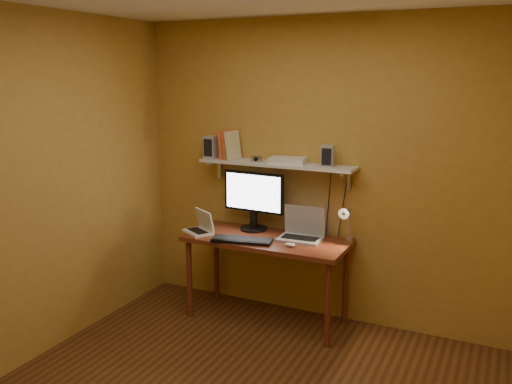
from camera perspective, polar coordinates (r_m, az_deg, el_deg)
The scene contains 14 objects.
room at distance 3.23m, azimuth -2.10°, elevation -2.45°, with size 3.44×3.24×2.64m.
desk at distance 4.68m, azimuth 1.13°, elevation -5.86°, with size 1.40×0.60×0.75m.
wall_shelf at distance 4.68m, azimuth 2.15°, elevation 2.92°, with size 1.40×0.25×0.21m.
monitor at distance 4.82m, azimuth -0.25°, elevation -0.60°, with size 0.58×0.26×0.53m.
laptop at distance 4.63m, azimuth 4.88°, elevation -4.04°, with size 0.37×0.27×0.27m.
netbook at distance 4.82m, azimuth -5.82°, elevation -3.62°, with size 0.33×0.30×0.20m.
keyboard at distance 4.55m, azimuth -1.49°, elevation -5.09°, with size 0.50×0.17×0.03m, color black.
mouse at distance 4.43m, azimuth 3.63°, elevation -5.56°, with size 0.09×0.06×0.03m, color silver.
desk_lamp at distance 4.49m, azimuth 9.52°, elevation -2.90°, with size 0.09×0.23×0.38m.
speaker_left at distance 4.95m, azimuth -4.69°, elevation 4.75°, with size 0.11×0.11×0.20m, color gray.
speaker_right at distance 4.50m, azimuth 7.55°, elevation 3.79°, with size 0.10×0.10×0.18m, color gray.
books at distance 4.87m, azimuth -2.83°, elevation 4.97°, with size 0.16×0.18×0.25m.
shelf_camera at distance 4.70m, azimuth 0.06°, elevation 3.51°, with size 0.10×0.05×0.06m.
router at distance 4.64m, azimuth 3.36°, elevation 3.34°, with size 0.30×0.20×0.05m, color silver.
Camera 1 is at (1.46, -2.76, 2.12)m, focal length 38.00 mm.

